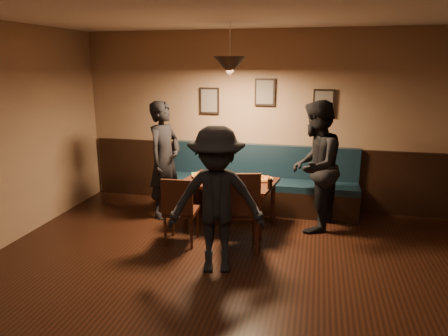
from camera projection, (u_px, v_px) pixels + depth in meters
name	position (u px, v px, depth m)	size (l,w,h in m)	color
floor	(206.00, 336.00, 3.48)	(7.00, 7.00, 0.00)	black
wall_back	(264.00, 121.00, 6.42)	(6.00, 6.00, 0.00)	#8C704F
wainscot	(263.00, 175.00, 6.62)	(5.88, 0.06, 1.00)	black
booth_bench	(261.00, 180.00, 6.37)	(3.00, 0.60, 1.00)	#0F232D
picture_left	(209.00, 101.00, 6.52)	(0.32, 0.04, 0.42)	black
picture_center	(265.00, 92.00, 6.28)	(0.32, 0.04, 0.42)	black
picture_right	(324.00, 103.00, 6.12)	(0.32, 0.04, 0.42)	black
pendant_lamp	(230.00, 66.00, 5.30)	(0.44, 0.44, 0.25)	black
dining_table	(230.00, 203.00, 5.79)	(1.27, 0.82, 0.68)	black
chair_near_left	(181.00, 209.00, 5.21)	(0.40, 0.40, 0.91)	black
chair_near_right	(240.00, 209.00, 5.02)	(0.46, 0.46, 1.04)	black
diner_left	(165.00, 160.00, 6.04)	(0.64, 0.42, 1.76)	black
diner_right	(315.00, 167.00, 5.54)	(0.88, 0.69, 1.82)	black
diner_front	(217.00, 201.00, 4.41)	(1.07, 0.61, 1.65)	black
pizza_a	(205.00, 175.00, 5.87)	(0.39, 0.39, 0.04)	gold
pizza_b	(228.00, 183.00, 5.51)	(0.38, 0.38, 0.04)	orange
pizza_c	(262.00, 179.00, 5.72)	(0.31, 0.31, 0.04)	gold
soda_glass	(270.00, 184.00, 5.31)	(0.07, 0.07, 0.14)	black
tabasco_bottle	(269.00, 180.00, 5.51)	(0.03, 0.03, 0.11)	#A31705
napkin_a	(197.00, 174.00, 6.04)	(0.16, 0.16, 0.01)	#1F7625
napkin_b	(185.00, 183.00, 5.55)	(0.14, 0.14, 0.01)	#1F753B
cutlery_set	(219.00, 187.00, 5.38)	(0.02, 0.17, 0.00)	silver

